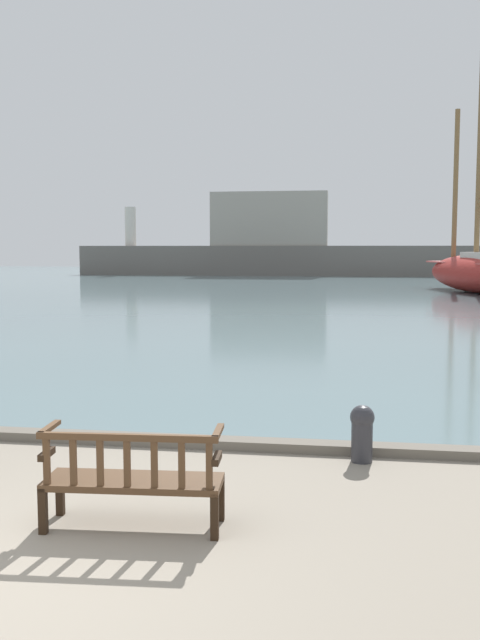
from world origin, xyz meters
TOP-DOWN VIEW (x-y plane):
  - harbor_water at (0.00, 44.00)m, footprint 100.00×80.00m
  - quay_edge_kerb at (0.00, 3.85)m, footprint 40.00×0.30m
  - park_bench at (0.76, 1.16)m, footprint 1.63×0.62m
  - sailboat_nearest_starboard at (9.58, 35.52)m, footprint 5.66×11.17m
  - mooring_bollard at (2.84, 3.52)m, footprint 0.29×0.29m
  - far_breakwater at (-1.27, 57.78)m, footprint 42.85×2.40m

SIDE VIEW (x-z plane):
  - harbor_water at x=0.00m, z-range 0.00..0.08m
  - quay_edge_kerb at x=0.00m, z-range 0.00..0.12m
  - mooring_bollard at x=2.84m, z-range 0.04..0.72m
  - park_bench at x=0.76m, z-range 0.01..0.93m
  - sailboat_nearest_starboard at x=9.58m, z-range -6.11..8.79m
  - far_breakwater at x=-1.27m, z-range -1.38..6.00m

